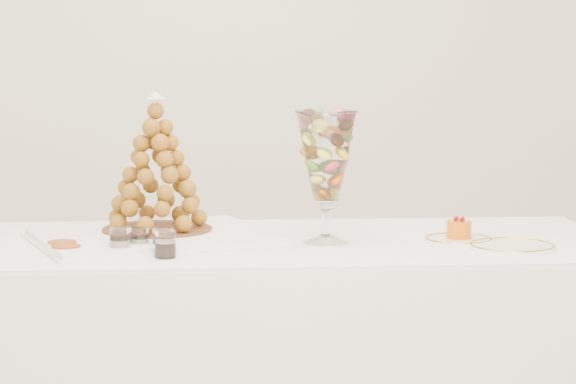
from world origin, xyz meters
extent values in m
cube|color=white|center=(0.00, 2.00, 1.40)|extent=(4.50, 0.04, 2.80)
cube|color=white|center=(0.03, 0.22, 0.39)|extent=(2.13, 0.96, 0.78)
cube|color=white|center=(0.03, 0.22, 0.78)|extent=(2.12, 0.96, 0.01)
cube|color=white|center=(-0.29, 0.27, 0.80)|extent=(0.77, 0.66, 0.02)
cylinder|color=white|center=(0.21, 0.17, 0.80)|extent=(0.14, 0.14, 0.02)
cylinder|color=white|center=(0.21, 0.17, 0.86)|extent=(0.03, 0.03, 0.09)
sphere|color=white|center=(0.21, 0.17, 0.90)|extent=(0.04, 0.04, 0.04)
cylinder|color=white|center=(0.60, 0.12, 0.79)|extent=(0.20, 0.20, 0.01)
cylinder|color=white|center=(0.72, -0.01, 0.79)|extent=(0.25, 0.25, 0.01)
cylinder|color=white|center=(-0.38, 0.11, 0.82)|extent=(0.05, 0.05, 0.07)
cylinder|color=white|center=(-0.33, 0.10, 0.82)|extent=(0.06, 0.06, 0.07)
cylinder|color=white|center=(-0.27, 0.08, 0.82)|extent=(0.05, 0.05, 0.06)
cylinder|color=white|center=(-0.39, 0.04, 0.83)|extent=(0.07, 0.07, 0.08)
cylinder|color=white|center=(-0.26, -0.02, 0.83)|extent=(0.06, 0.06, 0.08)
cylinder|color=white|center=(-0.55, 0.10, 0.80)|extent=(0.09, 0.09, 0.03)
cylinder|color=white|center=(-0.53, 0.03, 0.80)|extent=(0.09, 0.09, 0.03)
cylinder|color=brown|center=(-0.28, 0.32, 0.81)|extent=(0.33, 0.33, 0.01)
cone|color=#8C5715|center=(-0.28, 0.32, 1.02)|extent=(0.30, 0.30, 0.40)
sphere|color=white|center=(-0.28, 0.32, 1.20)|extent=(0.04, 0.04, 0.04)
cylinder|color=orange|center=(0.60, 0.13, 0.82)|extent=(0.07, 0.07, 0.05)
sphere|color=maroon|center=(0.61, 0.13, 0.86)|extent=(0.01, 0.01, 0.01)
sphere|color=maroon|center=(0.60, 0.14, 0.86)|extent=(0.01, 0.01, 0.01)
sphere|color=maroon|center=(0.59, 0.12, 0.86)|extent=(0.01, 0.01, 0.01)
sphere|color=maroon|center=(0.60, 0.12, 0.86)|extent=(0.01, 0.01, 0.01)
camera|label=1|loc=(-0.34, -3.03, 1.35)|focal=70.00mm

